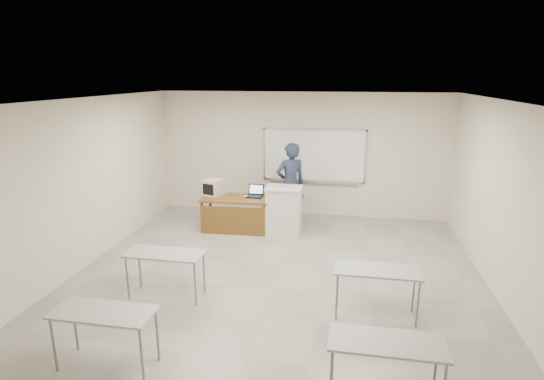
% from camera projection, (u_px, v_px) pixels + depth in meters
% --- Properties ---
extents(floor, '(7.00, 8.00, 0.01)m').
position_uv_depth(floor, '(272.00, 289.00, 6.92)').
color(floor, gray).
rests_on(floor, ground).
extents(whiteboard, '(2.48, 0.10, 1.31)m').
position_uv_depth(whiteboard, '(314.00, 156.00, 10.24)').
color(whiteboard, white).
rests_on(whiteboard, floor).
extents(student_desks, '(4.40, 2.20, 0.73)m').
position_uv_depth(student_desks, '(254.00, 292.00, 5.46)').
color(student_desks, gray).
rests_on(student_desks, floor).
extents(instructor_desk, '(1.51, 0.76, 0.75)m').
position_uv_depth(instructor_desk, '(235.00, 207.00, 9.36)').
color(instructor_desk, brown).
rests_on(instructor_desk, floor).
extents(podium, '(0.76, 0.55, 1.07)m').
position_uv_depth(podium, '(284.00, 211.00, 9.19)').
color(podium, silver).
rests_on(podium, floor).
extents(crt_monitor, '(0.38, 0.43, 0.36)m').
position_uv_depth(crt_monitor, '(214.00, 187.00, 9.58)').
color(crt_monitor, '#C2AE9D').
rests_on(crt_monitor, instructor_desk).
extents(laptop, '(0.34, 0.32, 0.25)m').
position_uv_depth(laptop, '(255.00, 194.00, 9.48)').
color(laptop, black).
rests_on(laptop, instructor_desk).
extents(mouse, '(0.11, 0.08, 0.04)m').
position_uv_depth(mouse, '(245.00, 196.00, 9.42)').
color(mouse, '#AAACB3').
rests_on(mouse, instructor_desk).
extents(keyboard, '(0.45, 0.16, 0.03)m').
position_uv_depth(keyboard, '(277.00, 186.00, 9.07)').
color(keyboard, '#C2AE9D').
rests_on(keyboard, podium).
extents(presenter, '(0.84, 0.75, 1.92)m').
position_uv_depth(presenter, '(290.00, 184.00, 9.72)').
color(presenter, black).
rests_on(presenter, floor).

